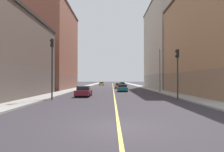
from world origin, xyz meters
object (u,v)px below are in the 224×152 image
object	(u,v)px
building_left_mid	(172,45)
car_maroon	(83,91)
building_right_midblock	(45,48)
car_orange	(118,86)
traffic_light_left_near	(177,67)
traffic_light_right_near	(51,61)
car_teal	(122,88)
car_black	(122,84)
street_lamp_left_near	(159,65)
building_left_near	(224,41)
car_yellow	(101,84)

from	to	relation	value
building_left_mid	car_maroon	world-z (taller)	building_left_mid
building_right_midblock	car_orange	size ratio (longest dim) A/B	4.26
traffic_light_left_near	car_maroon	size ratio (longest dim) A/B	1.32
traffic_light_right_near	car_orange	distance (m)	29.99
traffic_light_right_near	car_teal	xyz separation A→B (m)	(8.57, 15.09, -3.62)
car_orange	car_black	size ratio (longest dim) A/B	0.98
car_orange	car_maroon	distance (m)	24.92
street_lamp_left_near	car_teal	bearing A→B (deg)	153.34
building_left_near	car_black	size ratio (longest dim) A/B	4.68
car_teal	car_maroon	bearing A→B (deg)	-117.75
car_yellow	car_teal	distance (m)	40.80
car_yellow	car_orange	bearing A→B (deg)	-77.76
building_left_mid	car_black	distance (m)	30.01
street_lamp_left_near	car_orange	distance (m)	18.28
traffic_light_right_near	car_orange	bearing A→B (deg)	73.76
building_left_mid	traffic_light_left_near	xyz separation A→B (m)	(-8.72, -29.32, -7.55)
building_left_near	street_lamp_left_near	xyz separation A→B (m)	(-7.70, 5.87, -2.98)
street_lamp_left_near	car_yellow	world-z (taller)	street_lamp_left_near
building_left_mid	car_maroon	distance (m)	33.49
building_right_midblock	traffic_light_right_near	distance (m)	25.31
car_orange	traffic_light_left_near	bearing A→B (deg)	-79.25
car_yellow	car_orange	distance (m)	27.48
car_maroon	car_teal	bearing A→B (deg)	62.25
building_right_midblock	car_orange	bearing A→B (deg)	17.49
building_left_near	building_left_mid	bearing A→B (deg)	90.00
building_left_mid	car_maroon	bearing A→B (deg)	-128.02
traffic_light_left_near	car_teal	bearing A→B (deg)	108.95
building_left_near	traffic_light_left_near	distance (m)	11.42
traffic_light_right_near	car_maroon	size ratio (longest dim) A/B	1.60
car_teal	traffic_light_left_near	bearing A→B (deg)	-71.05
building_left_mid	car_teal	bearing A→B (deg)	-134.32
building_left_near	street_lamp_left_near	size ratio (longest dim) A/B	2.78
building_right_midblock	car_orange	distance (m)	19.86
building_left_mid	car_orange	distance (m)	17.63
car_black	car_maroon	world-z (taller)	car_maroon
car_orange	building_left_near	bearing A→B (deg)	-57.82
traffic_light_right_near	car_orange	size ratio (longest dim) A/B	1.49
building_right_midblock	traffic_light_left_near	distance (m)	32.80
car_orange	car_maroon	size ratio (longest dim) A/B	1.07
car_yellow	traffic_light_right_near	bearing A→B (deg)	-92.58
street_lamp_left_near	car_orange	size ratio (longest dim) A/B	1.71
street_lamp_left_near	car_black	bearing A→B (deg)	95.66
building_left_mid	car_black	bearing A→B (deg)	115.15
building_right_midblock	car_maroon	distance (m)	23.86
car_teal	street_lamp_left_near	bearing A→B (deg)	-26.66
building_left_mid	traffic_light_right_near	xyz separation A→B (m)	(-22.47, -29.32, -6.88)
building_left_mid	car_yellow	size ratio (longest dim) A/B	5.48
traffic_light_right_near	car_maroon	bearing A→B (deg)	56.00
traffic_light_left_near	street_lamp_left_near	size ratio (longest dim) A/B	0.72
building_left_mid	car_teal	world-z (taller)	building_left_mid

